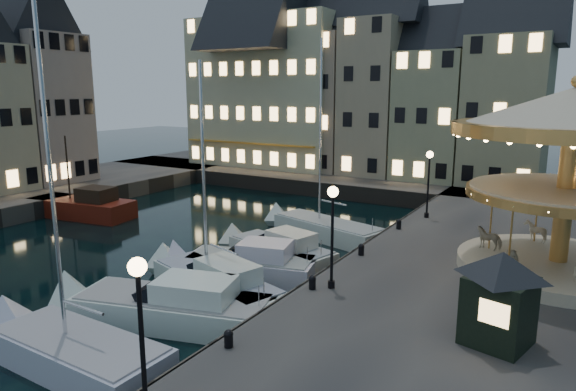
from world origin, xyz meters
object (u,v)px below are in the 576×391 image
Objects in this scene: bollard_c at (361,249)px; motorboat_f at (321,229)px; motorboat_d at (243,266)px; ticket_kiosk at (501,282)px; streetlamp_a at (140,318)px; bollard_b at (312,282)px; motorboat_b at (165,307)px; motorboat_c at (211,282)px; motorboat_e at (276,251)px; carousel at (571,146)px; streetlamp_c at (429,175)px; bollard_a at (229,338)px; bollard_d at (399,224)px; red_fishing_boat at (83,207)px; streetlamp_b at (332,223)px; motorboat_a at (69,351)px.

motorboat_f is at bearing 131.51° from bollard_c.
motorboat_d is 8.44m from motorboat_f.
ticket_kiosk is at bearing -15.21° from motorboat_d.
bollard_b is at bearing 93.61° from streetlamp_a.
motorboat_c is at bearing 91.49° from motorboat_b.
carousel is at bearing 8.90° from motorboat_e.
motorboat_c reaches higher than carousel.
motorboat_d is (-5.72, -11.66, -3.38)m from streetlamp_c.
motorboat_c is 1.17× the size of carousel.
carousel is (8.30, 12.74, 5.25)m from bollard_a.
bollard_b is 5.96m from motorboat_b.
ticket_kiosk is at bearing -3.38° from motorboat_c.
bollard_d is (-0.60, 20.00, -2.41)m from streetlamp_a.
motorboat_e is at bearing -4.42° from red_fishing_boat.
red_fishing_boat is at bearing -178.64° from carousel.
motorboat_f is at bearing 90.71° from motorboat_c.
streetlamp_c is at bearing 86.19° from bollard_c.
bollard_d is (0.00, 5.50, 0.00)m from bollard_c.
motorboat_e is (-5.57, -8.84, -3.38)m from streetlamp_c.
bollard_b is at bearing -92.45° from streetlamp_c.
motorboat_e is at bearing -132.94° from bollard_d.
motorboat_c is 12.37m from ticket_kiosk.
carousel is (7.70, 6.74, 2.83)m from streetlamp_b.
carousel is at bearing 56.91° from bollard_a.
streetlamp_b reaches higher than bollard_b.
bollard_a is at bearing -90.00° from bollard_d.
motorboat_b is (-4.90, -3.25, -0.96)m from bollard_b.
carousel reaches higher than ticket_kiosk.
bollard_d is at bearing -99.73° from streetlamp_c.
streetlamp_c is at bearing 18.04° from red_fishing_boat.
motorboat_b is 8.42m from motorboat_e.
motorboat_e is (0.15, 2.82, -0.00)m from motorboat_d.
motorboat_b is at bearing -89.13° from motorboat_f.
motorboat_d is at bearing 162.15° from streetlamp_b.
streetlamp_c is 15.68m from motorboat_c.
streetlamp_a is at bearing -88.28° from bollard_d.
bollard_a is 0.08× the size of motorboat_e.
red_fishing_boat reaches higher than motorboat_b.
streetlamp_b is 8.01m from motorboat_e.
motorboat_f is 15.25m from carousel.
streetlamp_c is 7.32× the size of bollard_b.
streetlamp_c is 0.33× the size of motorboat_a.
motorboat_b reaches higher than bollard_c.
red_fishing_boat reaches higher than motorboat_d.
bollard_a is 0.05× the size of motorboat_f.
bollard_b and bollard_d have the same top height.
bollard_d is 13.60m from ticket_kiosk.
bollard_a is 8.58m from ticket_kiosk.
streetlamp_a is at bearing -48.62° from motorboat_b.
bollard_d is at bearing -3.17° from motorboat_f.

